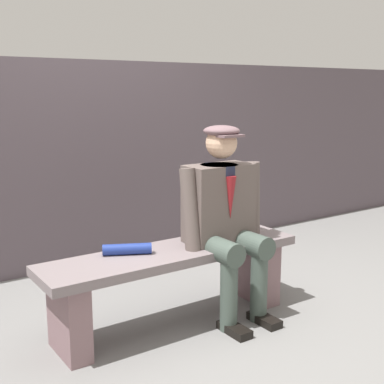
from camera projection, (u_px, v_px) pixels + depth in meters
The scene contains 5 objects.
ground_plane at pixel (174, 323), 3.31m from camera, with size 30.00×30.00×0.00m, color slate.
bench at pixel (173, 273), 3.24m from camera, with size 1.70×0.42×0.49m.
seated_man at pixel (225, 213), 3.32m from camera, with size 0.61×0.57×1.25m.
rolled_magazine at pixel (127, 249), 3.11m from camera, with size 0.07×0.07×0.29m, color navy.
stadium_wall at pixel (78, 164), 4.35m from camera, with size 12.00×0.24×1.72m, color #54484F.
Camera 1 is at (1.64, 2.61, 1.47)m, focal length 48.21 mm.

